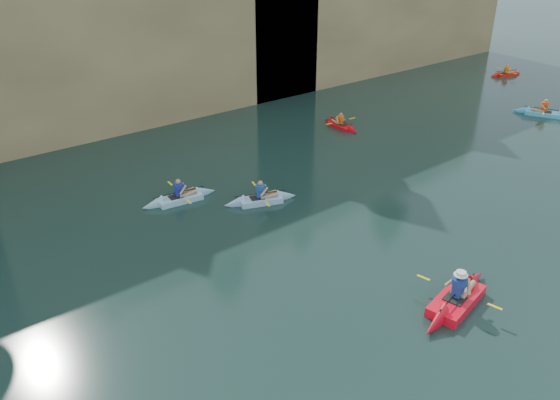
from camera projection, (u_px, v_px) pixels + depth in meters
ground at (465, 350)px, 14.52m from camera, size 160.00×160.00×0.00m
cliff at (49, 2)px, 32.70m from camera, size 70.00×16.00×12.00m
cliff_slab_center at (135, 19)px, 28.80m from camera, size 24.00×2.40×11.40m
cliff_slab_east at (387, 4)px, 40.33m from camera, size 26.00×2.40×9.84m
sea_cave_center at (38, 119)px, 26.84m from camera, size 3.50×1.00×3.20m
sea_cave_east at (264, 65)px, 34.38m from camera, size 5.00×1.00×4.50m
main_kayaker at (456, 300)px, 16.18m from camera, size 4.01×2.59×1.46m
kayaker_ltblue_near at (261, 199)px, 22.21m from camera, size 3.11×2.25×1.21m
kayaker_red_far at (341, 125)px, 30.48m from camera, size 2.10×2.90×1.05m
kayaker_ltblue_mid at (180, 198)px, 22.31m from camera, size 3.26×2.39×1.22m
kayaker_blue_east at (544, 113)px, 32.38m from camera, size 2.27×3.51×1.25m
kayaker_extra_east at (506, 74)px, 40.97m from camera, size 2.85×2.03×1.06m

